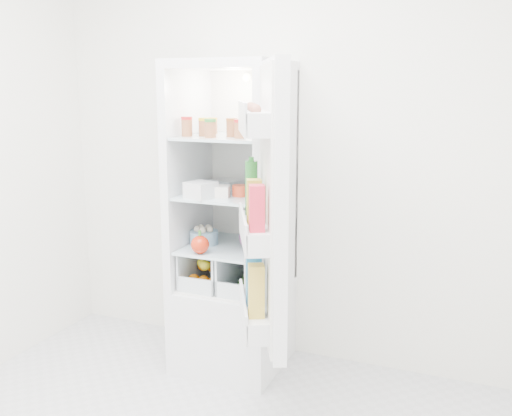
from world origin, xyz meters
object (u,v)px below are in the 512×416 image
at_px(refrigerator, 236,256).
at_px(fridge_door, 267,212).
at_px(red_cabbage, 253,237).
at_px(mushroom_bowl, 204,237).

height_order(refrigerator, fridge_door, refrigerator).
height_order(refrigerator, red_cabbage, refrigerator).
distance_m(red_cabbage, fridge_door, 0.63).
bearing_deg(red_cabbage, mushroom_bowl, 176.78).
bearing_deg(mushroom_bowl, fridge_door, -40.61).
relative_size(refrigerator, red_cabbage, 11.73).
bearing_deg(refrigerator, mushroom_bowl, -151.82).
relative_size(refrigerator, fridge_door, 1.38).
bearing_deg(fridge_door, red_cabbage, 2.50).
distance_m(red_cabbage, mushroom_bowl, 0.32).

